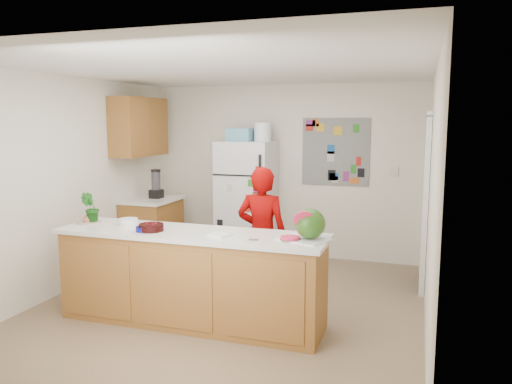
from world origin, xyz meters
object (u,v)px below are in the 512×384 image
(refrigerator, at_px, (247,201))
(cherry_bowl, at_px, (151,227))
(watermelon, at_px, (310,224))
(person, at_px, (262,236))

(refrigerator, distance_m, cherry_bowl, 2.48)
(watermelon, bearing_deg, cherry_bowl, -175.61)
(person, bearing_deg, watermelon, 131.18)
(refrigerator, relative_size, cherry_bowl, 7.09)
(cherry_bowl, bearing_deg, watermelon, 4.39)
(refrigerator, relative_size, person, 1.13)
(person, height_order, cherry_bowl, person)
(refrigerator, xyz_separation_m, watermelon, (1.42, -2.35, 0.22))
(refrigerator, xyz_separation_m, cherry_bowl, (-0.12, -2.47, 0.11))
(refrigerator, bearing_deg, watermelon, -58.79)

